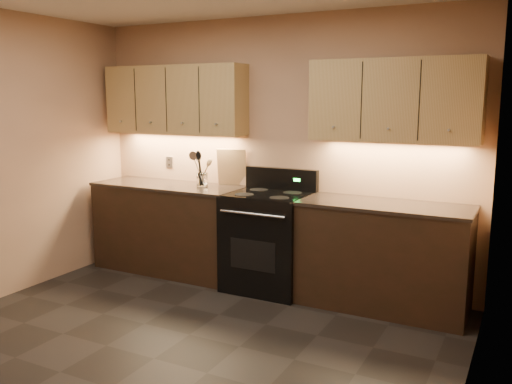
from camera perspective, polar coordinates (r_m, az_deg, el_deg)
floor at (r=4.08m, az=-10.69°, el=-16.86°), size 4.00×4.00×0.00m
wall_back at (r=5.38m, az=2.12°, el=4.31°), size 4.00×0.04×2.60m
wall_right at (r=2.90m, az=21.27°, el=-1.20°), size 0.04×4.00×2.60m
counter_left at (r=5.82m, az=-9.07°, el=-3.70°), size 1.62×0.62×0.93m
counter_right at (r=4.86m, az=13.25°, el=-6.58°), size 1.46×0.62×0.93m
stove at (r=5.21m, az=1.35°, el=-5.06°), size 0.76×0.68×1.14m
upper_cab_left at (r=5.78m, az=-8.54°, el=9.57°), size 1.60×0.30×0.70m
upper_cab_right at (r=4.82m, az=14.33°, el=9.32°), size 1.44×0.30×0.70m
outlet_plate at (r=6.06m, az=-9.11°, el=3.12°), size 0.08×0.01×0.12m
utensil_crock at (r=5.54m, az=-5.69°, el=1.24°), size 0.14×0.14×0.14m
cutting_board at (r=5.58m, az=-2.55°, el=2.64°), size 0.32×0.17×0.38m
wooden_spoon at (r=5.53m, az=-6.02°, el=2.21°), size 0.16×0.12×0.29m
black_spoon at (r=5.53m, az=-5.68°, el=2.55°), size 0.07×0.13×0.35m
black_turner at (r=5.50m, az=-5.85°, el=2.38°), size 0.16×0.16×0.34m
steel_spatula at (r=5.52m, az=-5.49°, el=2.44°), size 0.21×0.12×0.34m
steel_skimmer at (r=5.50m, az=-5.50°, el=2.48°), size 0.22×0.13×0.35m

